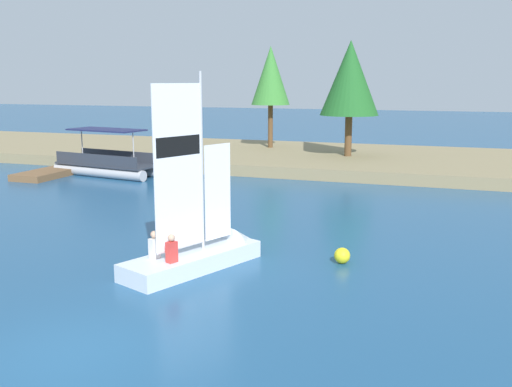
{
  "coord_description": "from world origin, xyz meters",
  "views": [
    {
      "loc": [
        6.97,
        -8.8,
        5.27
      ],
      "look_at": [
        -0.02,
        11.07,
        1.2
      ],
      "focal_mm": 41.05,
      "sensor_mm": 36.0,
      "label": 1
    }
  ],
  "objects_px": {
    "wooden_dock": "(60,171)",
    "pontoon_boat": "(108,164)",
    "shoreline_tree_left": "(271,76)",
    "sailboat": "(210,248)",
    "shoreline_tree_midleft": "(350,78)",
    "channel_buoy": "(342,256)"
  },
  "relations": [
    {
      "from": "wooden_dock",
      "to": "pontoon_boat",
      "type": "height_order",
      "value": "pontoon_boat"
    },
    {
      "from": "shoreline_tree_midleft",
      "to": "wooden_dock",
      "type": "distance_m",
      "value": 18.08
    },
    {
      "from": "shoreline_tree_left",
      "to": "wooden_dock",
      "type": "xyz_separation_m",
      "value": [
        -8.96,
        -11.55,
        -5.4
      ]
    },
    {
      "from": "channel_buoy",
      "to": "shoreline_tree_midleft",
      "type": "bearing_deg",
      "value": 100.18
    },
    {
      "from": "shoreline_tree_midleft",
      "to": "channel_buoy",
      "type": "bearing_deg",
      "value": -79.82
    },
    {
      "from": "sailboat",
      "to": "shoreline_tree_midleft",
      "type": "bearing_deg",
      "value": 21.71
    },
    {
      "from": "pontoon_boat",
      "to": "channel_buoy",
      "type": "distance_m",
      "value": 19.59
    },
    {
      "from": "wooden_dock",
      "to": "shoreline_tree_midleft",
      "type": "bearing_deg",
      "value": 29.89
    },
    {
      "from": "wooden_dock",
      "to": "pontoon_boat",
      "type": "distance_m",
      "value": 2.97
    },
    {
      "from": "wooden_dock",
      "to": "sailboat",
      "type": "bearing_deg",
      "value": -39.93
    },
    {
      "from": "shoreline_tree_midleft",
      "to": "pontoon_boat",
      "type": "bearing_deg",
      "value": -146.26
    },
    {
      "from": "shoreline_tree_left",
      "to": "wooden_dock",
      "type": "height_order",
      "value": "shoreline_tree_left"
    },
    {
      "from": "shoreline_tree_left",
      "to": "shoreline_tree_midleft",
      "type": "xyz_separation_m",
      "value": [
        6.04,
        -2.92,
        -0.17
      ]
    },
    {
      "from": "shoreline_tree_midleft",
      "to": "sailboat",
      "type": "distance_m",
      "value": 21.67
    },
    {
      "from": "shoreline_tree_midleft",
      "to": "channel_buoy",
      "type": "distance_m",
      "value": 20.8
    },
    {
      "from": "shoreline_tree_midleft",
      "to": "pontoon_boat",
      "type": "relative_size",
      "value": 1.06
    },
    {
      "from": "shoreline_tree_midleft",
      "to": "sailboat",
      "type": "relative_size",
      "value": 1.19
    },
    {
      "from": "shoreline_tree_midleft",
      "to": "channel_buoy",
      "type": "relative_size",
      "value": 14.97
    },
    {
      "from": "pontoon_boat",
      "to": "sailboat",
      "type": "bearing_deg",
      "value": -37.79
    },
    {
      "from": "shoreline_tree_left",
      "to": "sailboat",
      "type": "height_order",
      "value": "shoreline_tree_left"
    },
    {
      "from": "shoreline_tree_left",
      "to": "channel_buoy",
      "type": "relative_size",
      "value": 14.81
    },
    {
      "from": "sailboat",
      "to": "shoreline_tree_left",
      "type": "bearing_deg",
      "value": 35.89
    }
  ]
}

